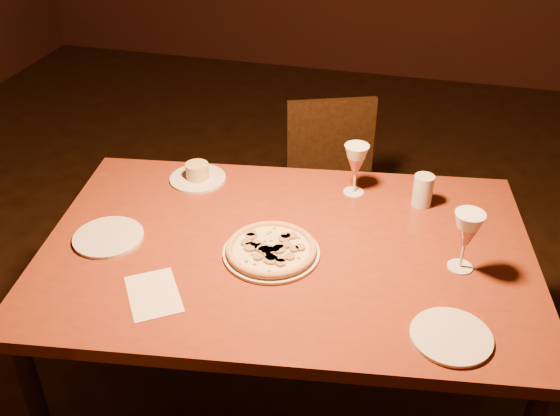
# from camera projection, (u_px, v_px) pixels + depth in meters

# --- Properties ---
(dining_table) EXTENTS (1.59, 1.14, 0.79)m
(dining_table) POSITION_uv_depth(u_px,v_px,m) (287.00, 264.00, 1.91)
(dining_table) COLOR maroon
(dining_table) RESTS_ON floor
(chair_far) EXTENTS (0.51, 0.51, 0.82)m
(chair_far) POSITION_uv_depth(u_px,v_px,m) (334.00, 185.00, 2.79)
(chair_far) COLOR black
(chair_far) RESTS_ON floor
(pizza_plate) EXTENTS (0.29, 0.29, 0.03)m
(pizza_plate) POSITION_uv_depth(u_px,v_px,m) (271.00, 250.00, 1.83)
(pizza_plate) COLOR silver
(pizza_plate) RESTS_ON dining_table
(ramekin_saucer) EXTENTS (0.20, 0.20, 0.06)m
(ramekin_saucer) POSITION_uv_depth(u_px,v_px,m) (198.00, 175.00, 2.19)
(ramekin_saucer) COLOR silver
(ramekin_saucer) RESTS_ON dining_table
(wine_glass_far) EXTENTS (0.08, 0.08, 0.18)m
(wine_glass_far) POSITION_uv_depth(u_px,v_px,m) (355.00, 170.00, 2.08)
(wine_glass_far) COLOR #CC6F55
(wine_glass_far) RESTS_ON dining_table
(wine_glass_right) EXTENTS (0.08, 0.08, 0.19)m
(wine_glass_right) POSITION_uv_depth(u_px,v_px,m) (465.00, 241.00, 1.74)
(wine_glass_right) COLOR #CC6F55
(wine_glass_right) RESTS_ON dining_table
(water_tumbler) EXTENTS (0.07, 0.07, 0.11)m
(water_tumbler) POSITION_uv_depth(u_px,v_px,m) (423.00, 191.00, 2.04)
(water_tumbler) COLOR silver
(water_tumbler) RESTS_ON dining_table
(side_plate_left) EXTENTS (0.21, 0.21, 0.01)m
(side_plate_left) POSITION_uv_depth(u_px,v_px,m) (108.00, 237.00, 1.90)
(side_plate_left) COLOR silver
(side_plate_left) RESTS_ON dining_table
(side_plate_near) EXTENTS (0.20, 0.20, 0.01)m
(side_plate_near) POSITION_uv_depth(u_px,v_px,m) (451.00, 337.00, 1.55)
(side_plate_near) COLOR silver
(side_plate_near) RESTS_ON dining_table
(menu_card) EXTENTS (0.22, 0.23, 0.00)m
(menu_card) POSITION_uv_depth(u_px,v_px,m) (153.00, 294.00, 1.69)
(menu_card) COLOR silver
(menu_card) RESTS_ON dining_table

